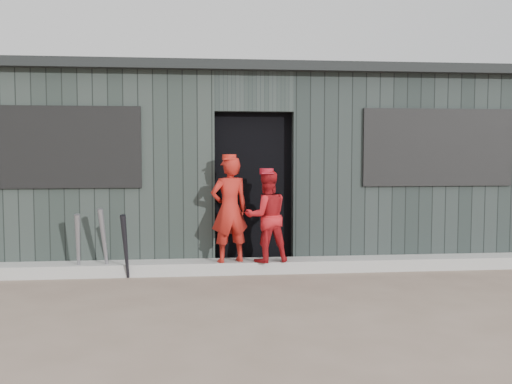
{
  "coord_description": "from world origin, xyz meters",
  "views": [
    {
      "loc": [
        -0.71,
        -5.15,
        1.49
      ],
      "look_at": [
        0.0,
        1.8,
        1.0
      ],
      "focal_mm": 40.0,
      "sensor_mm": 36.0,
      "label": 1
    }
  ],
  "objects": [
    {
      "name": "player_red_left",
      "position": [
        -0.33,
        1.74,
        0.79
      ],
      "size": [
        0.54,
        0.43,
        1.29
      ],
      "primitive_type": "imported",
      "rotation": [
        0.0,
        0.0,
        3.44
      ],
      "color": "#A01B13",
      "rests_on": "curb"
    },
    {
      "name": "curb",
      "position": [
        0.0,
        1.82,
        0.07
      ],
      "size": [
        8.0,
        0.36,
        0.15
      ],
      "primitive_type": "cube",
      "color": "#969691",
      "rests_on": "ground"
    },
    {
      "name": "player_grey_back",
      "position": [
        0.65,
        2.33,
        0.7
      ],
      "size": [
        0.78,
        0.63,
        1.39
      ],
      "primitive_type": "imported",
      "rotation": [
        0.0,
        0.0,
        2.83
      ],
      "color": "#AFAFAF",
      "rests_on": "ground"
    },
    {
      "name": "player_red_right",
      "position": [
        0.12,
        1.7,
        0.71
      ],
      "size": [
        0.61,
        0.52,
        1.12
      ],
      "primitive_type": "imported",
      "rotation": [
        0.0,
        0.0,
        3.34
      ],
      "color": "#AD151A",
      "rests_on": "curb"
    },
    {
      "name": "ground",
      "position": [
        0.0,
        0.0,
        0.0
      ],
      "size": [
        80.0,
        80.0,
        0.0
      ],
      "primitive_type": "plane",
      "color": "brown",
      "rests_on": "ground"
    },
    {
      "name": "bat_mid",
      "position": [
        -1.82,
        1.7,
        0.42
      ],
      "size": [
        0.14,
        0.25,
        0.84
      ],
      "primitive_type": "cone",
      "rotation": [
        0.21,
        0.0,
        -0.34
      ],
      "color": "gray",
      "rests_on": "ground"
    },
    {
      "name": "bat_left",
      "position": [
        -2.12,
        1.69,
        0.39
      ],
      "size": [
        0.11,
        0.26,
        0.78
      ],
      "primitive_type": "cone",
      "rotation": [
        0.24,
        0.0,
        0.17
      ],
      "color": "gray",
      "rests_on": "ground"
    },
    {
      "name": "bat_right",
      "position": [
        -1.56,
        1.55,
        0.39
      ],
      "size": [
        0.11,
        0.25,
        0.78
      ],
      "primitive_type": "cone",
      "rotation": [
        0.22,
        0.0,
        -0.17
      ],
      "color": "black",
      "rests_on": "ground"
    },
    {
      "name": "dugout",
      "position": [
        -0.0,
        3.5,
        1.29
      ],
      "size": [
        8.3,
        3.3,
        2.62
      ],
      "color": "black",
      "rests_on": "ground"
    }
  ]
}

